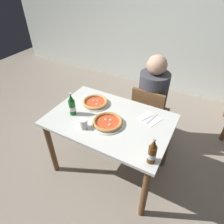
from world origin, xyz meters
TOP-DOWN VIEW (x-y plane):
  - ground_plane at (0.00, 0.00)m, footprint 8.00×8.00m
  - back_wall_tiled at (0.00, 2.20)m, footprint 7.00×0.10m
  - dining_table_main at (0.00, 0.00)m, footprint 1.20×0.80m
  - chair_behind_table at (0.21, 0.61)m, footprint 0.41×0.41m
  - diner_seated at (0.21, 0.66)m, footprint 0.34×0.34m
  - pizza_margherita_near at (-0.26, 0.14)m, footprint 0.30×0.30m
  - pizza_marinara_far at (0.02, -0.08)m, footprint 0.31×0.31m
  - beer_bottle_left at (0.53, -0.30)m, footprint 0.07×0.07m
  - beer_bottle_center at (-0.36, -0.11)m, footprint 0.07×0.07m
  - napkin_with_cutlery at (0.35, 0.19)m, footprint 0.23×0.23m
  - paper_cup at (-0.14, -0.23)m, footprint 0.07×0.07m

SIDE VIEW (x-z plane):
  - ground_plane at x=0.00m, z-range 0.00..0.00m
  - chair_behind_table at x=0.21m, z-range 0.06..0.91m
  - diner_seated at x=0.21m, z-range -0.02..1.19m
  - dining_table_main at x=0.00m, z-range 0.26..1.01m
  - napkin_with_cutlery at x=0.35m, z-range 0.75..0.76m
  - pizza_marinara_far at x=0.02m, z-range 0.75..0.79m
  - pizza_margherita_near at x=-0.26m, z-range 0.75..0.79m
  - paper_cup at x=-0.14m, z-range 0.75..0.84m
  - beer_bottle_left at x=0.53m, z-range 0.73..0.98m
  - beer_bottle_center at x=-0.36m, z-range 0.73..0.98m
  - back_wall_tiled at x=0.00m, z-range 0.00..2.60m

